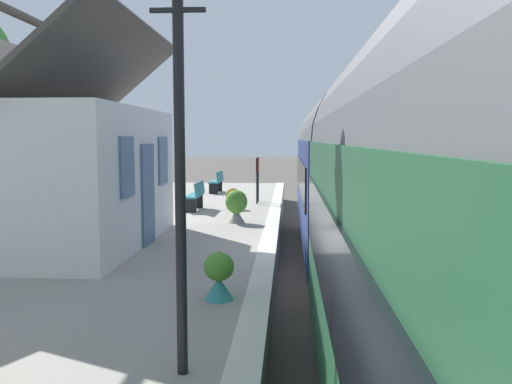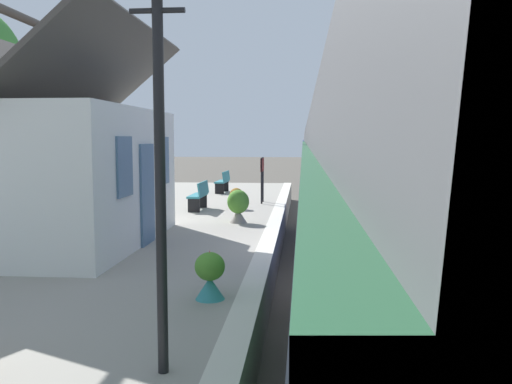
{
  "view_description": "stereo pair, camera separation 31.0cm",
  "coord_description": "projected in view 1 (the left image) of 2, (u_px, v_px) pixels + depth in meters",
  "views": [
    {
      "loc": [
        -10.98,
        0.76,
        3.04
      ],
      "look_at": [
        1.21,
        1.5,
        1.84
      ],
      "focal_mm": 37.92,
      "sensor_mm": 36.0,
      "label": 1
    },
    {
      "loc": [
        -10.96,
        0.45,
        3.04
      ],
      "look_at": [
        1.21,
        1.5,
        1.84
      ],
      "focal_mm": 37.92,
      "sensor_mm": 36.0,
      "label": 2
    }
  ],
  "objects": [
    {
      "name": "planter_edge_near",
      "position": [
        219.0,
        276.0,
        7.4
      ],
      "size": [
        0.42,
        0.42,
        0.69
      ],
      "color": "teal",
      "rests_on": "platform"
    },
    {
      "name": "bench_by_lamp",
      "position": [
        217.0,
        181.0,
        22.23
      ],
      "size": [
        1.41,
        0.48,
        0.88
      ],
      "color": "#26727F",
      "rests_on": "platform"
    },
    {
      "name": "lamp_post_platform",
      "position": [
        179.0,
        81.0,
        4.83
      ],
      "size": [
        0.32,
        0.5,
        3.92
      ],
      "color": "black",
      "rests_on": "platform"
    },
    {
      "name": "station_sign_board",
      "position": [
        258.0,
        168.0,
        18.61
      ],
      "size": [
        0.96,
        0.06,
        1.57
      ],
      "color": "black",
      "rests_on": "platform"
    },
    {
      "name": "rail_far",
      "position": [
        334.0,
        283.0,
        11.14
      ],
      "size": [
        52.0,
        0.08,
        0.14
      ],
      "primitive_type": "cube",
      "color": "gray",
      "rests_on": "ground"
    },
    {
      "name": "platform",
      "position": [
        126.0,
        264.0,
        11.37
      ],
      "size": [
        32.0,
        6.33,
        0.84
      ],
      "primitive_type": "cube",
      "color": "gray",
      "rests_on": "ground"
    },
    {
      "name": "platform_edge_coping",
      "position": [
        268.0,
        246.0,
        11.15
      ],
      "size": [
        32.0,
        0.36,
        0.02
      ],
      "primitive_type": "cube",
      "color": "beige",
      "rests_on": "platform"
    },
    {
      "name": "bench_near_building",
      "position": [
        196.0,
        195.0,
        16.74
      ],
      "size": [
        1.41,
        0.45,
        0.88
      ],
      "color": "#26727F",
      "rests_on": "platform"
    },
    {
      "name": "rail_near",
      "position": [
        404.0,
        284.0,
        11.06
      ],
      "size": [
        52.0,
        0.08,
        0.14
      ],
      "primitive_type": "cube",
      "color": "gray",
      "rests_on": "ground"
    },
    {
      "name": "train",
      "position": [
        397.0,
        192.0,
        8.29
      ],
      "size": [
        20.57,
        2.73,
        4.32
      ],
      "color": "black",
      "rests_on": "ground"
    },
    {
      "name": "planter_by_door",
      "position": [
        236.0,
        206.0,
        14.22
      ],
      "size": [
        0.58,
        0.58,
        0.87
      ],
      "color": "gray",
      "rests_on": "platform"
    },
    {
      "name": "ground_plane",
      "position": [
        325.0,
        286.0,
        11.16
      ],
      "size": [
        160.0,
        160.0,
        0.0
      ],
      "primitive_type": "plane",
      "color": "#4C473F"
    },
    {
      "name": "station_building",
      "position": [
        56.0,
        170.0,
        11.16
      ],
      "size": [
        5.88,
        4.0,
        5.4
      ],
      "color": "white",
      "rests_on": "platform"
    },
    {
      "name": "planter_bench_right",
      "position": [
        233.0,
        198.0,
        17.04
      ],
      "size": [
        0.43,
        0.43,
        0.68
      ],
      "color": "black",
      "rests_on": "platform"
    }
  ]
}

